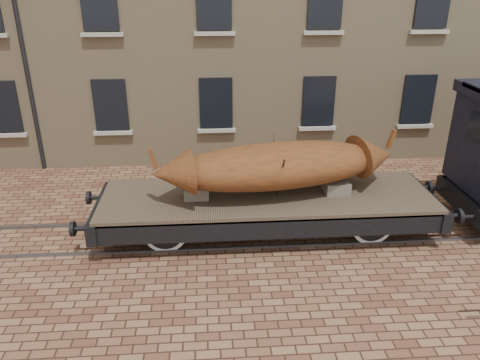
{
  "coord_description": "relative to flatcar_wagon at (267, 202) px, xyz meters",
  "views": [
    {
      "loc": [
        -2.82,
        -10.5,
        6.15
      ],
      "look_at": [
        -2.02,
        0.5,
        1.3
      ],
      "focal_mm": 35.0,
      "sensor_mm": 36.0,
      "label": 1
    }
  ],
  "objects": [
    {
      "name": "ground",
      "position": [
        1.37,
        0.0,
        -0.88
      ],
      "size": [
        90.0,
        90.0,
        0.0
      ],
      "primitive_type": "plane",
      "color": "brown"
    },
    {
      "name": "rail_track",
      "position": [
        1.37,
        0.0,
        -0.85
      ],
      "size": [
        30.0,
        1.52,
        0.06
      ],
      "color": "#59595E",
      "rests_on": "ground"
    },
    {
      "name": "flatcar_wagon",
      "position": [
        0.0,
        0.0,
        0.0
      ],
      "size": [
        9.33,
        2.53,
        1.41
      ],
      "color": "brown",
      "rests_on": "ground"
    },
    {
      "name": "iron_boat",
      "position": [
        0.25,
        0.0,
        1.01
      ],
      "size": [
        6.17,
        2.52,
        1.5
      ],
      "color": "brown",
      "rests_on": "flatcar_wagon"
    }
  ]
}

